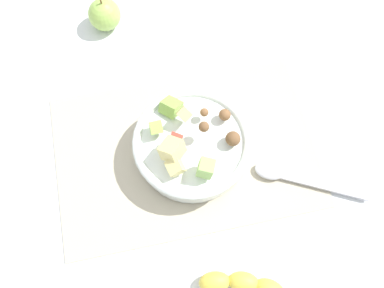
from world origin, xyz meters
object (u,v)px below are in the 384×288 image
Objects in this scene: salad_bowl at (192,145)px; serving_spoon at (293,177)px; banana_whole at (243,284)px; whole_apple at (104,15)px.

salad_bowl is 0.20m from serving_spoon.
serving_spoon is at bearing 50.40° from banana_whole.
serving_spoon is 1.41× the size of banana_whole.
salad_bowl is 0.37m from whole_apple.
whole_apple reaches higher than banana_whole.
salad_bowl is at bearing -70.46° from whole_apple.
salad_bowl reaches higher than serving_spoon.
whole_apple is (-0.12, 0.35, -0.01)m from salad_bowl.
serving_spoon is 0.53m from whole_apple.
whole_apple is at bearing 124.57° from serving_spoon.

